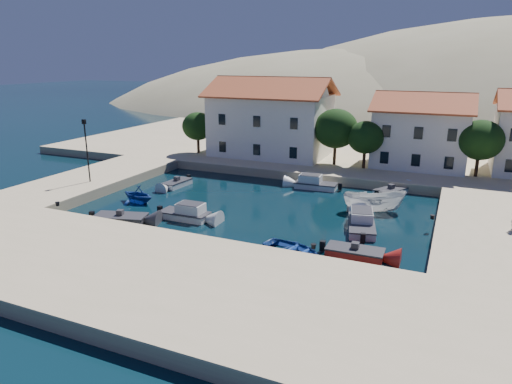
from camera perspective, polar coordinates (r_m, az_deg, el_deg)
ground at (r=32.76m, az=-6.91°, el=-6.92°), size 400.00×400.00×0.00m
quay_south at (r=28.06m, az=-13.26°, el=-10.28°), size 52.00×12.00×1.00m
quay_west at (r=51.29m, az=-19.66°, el=1.41°), size 8.00×20.00×1.00m
quay_north at (r=66.35m, az=11.58°, el=5.25°), size 80.00×36.00×1.00m
hills at (r=153.79m, az=24.97°, el=1.12°), size 254.00×176.00×99.00m
building_left at (r=58.36m, az=1.90°, el=9.50°), size 14.70×9.45×9.70m
building_mid at (r=55.40m, az=19.99°, el=7.42°), size 10.50×8.40×8.30m
trees at (r=53.01m, az=11.52°, el=7.29°), size 37.30×5.30×6.45m
lamppost at (r=47.99m, az=-20.45°, el=5.57°), size 0.35×0.25×6.22m
bollards at (r=34.34m, az=0.36°, el=-3.62°), size 29.36×9.56×0.30m
motorboat_grey_sw at (r=38.92m, az=-16.56°, el=-3.22°), size 4.57×2.97×1.25m
cabin_cruiser_south at (r=38.47m, az=-8.90°, el=-2.66°), size 4.23×1.84×1.60m
rowboat_south at (r=31.52m, az=4.64°, el=-7.81°), size 5.30×4.44×0.94m
motorboat_red_se at (r=31.68m, az=12.25°, el=-7.44°), size 3.85×1.79×1.25m
cabin_cruiser_east at (r=36.55m, az=13.06°, el=-3.92°), size 3.03×5.20×1.60m
boat_east at (r=41.21m, az=14.48°, el=-2.40°), size 5.77×3.83×2.09m
motorboat_white_ne at (r=46.76m, az=16.51°, el=0.04°), size 3.26×4.00×1.25m
rowboat_west at (r=43.90m, az=-14.48°, el=-1.25°), size 3.88×3.48×1.83m
motorboat_white_west at (r=48.44m, az=-9.83°, el=1.04°), size 1.82×3.57×1.25m
cabin_cruiser_north at (r=47.30m, az=7.49°, el=1.00°), size 4.38×2.05×1.60m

